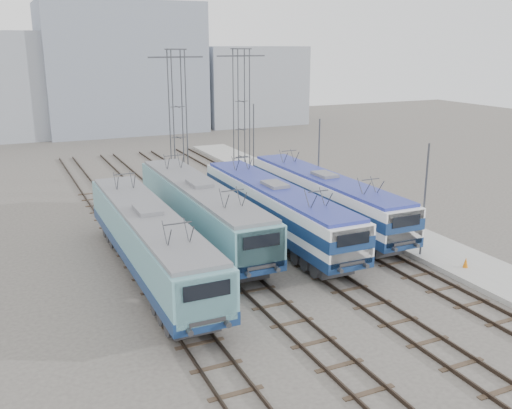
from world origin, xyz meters
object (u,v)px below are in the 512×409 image
object	(u,v)px
locomotive_center_left	(201,208)
safety_cone	(466,262)
locomotive_center_right	(276,207)
catenary_tower_east	(241,111)
mast_front	(424,203)
mast_mid	(319,164)
mast_rear	(254,141)
locomotive_far_left	(150,239)
locomotive_far_right	(325,195)
catenary_tower_west	(178,117)

from	to	relation	value
locomotive_center_left	safety_cone	bearing A→B (deg)	-43.29
locomotive_center_right	safety_cone	size ratio (longest dim) A/B	30.04
catenary_tower_east	mast_front	xyz separation A→B (m)	(2.10, -22.00, -3.14)
locomotive_center_left	mast_mid	world-z (taller)	mast_mid
mast_rear	locomotive_center_left	bearing A→B (deg)	-124.70
locomotive_far_left	mast_mid	world-z (taller)	mast_mid
locomotive_far_left	mast_rear	bearing A→B (deg)	52.63
mast_mid	mast_rear	world-z (taller)	same
catenary_tower_east	safety_cone	world-z (taller)	catenary_tower_east
locomotive_center_right	mast_mid	bearing A→B (deg)	40.25
locomotive_center_left	mast_mid	xyz separation A→B (m)	(10.85, 3.67, 1.20)
locomotive_far_right	safety_cone	bearing A→B (deg)	-75.55
locomotive_center_right	safety_cone	world-z (taller)	locomotive_center_right
locomotive_far_left	locomotive_far_right	world-z (taller)	locomotive_far_left
mast_rear	safety_cone	distance (m)	26.91
locomotive_far_right	safety_cone	size ratio (longest dim) A/B	29.67
locomotive_center_right	mast_rear	distance (m)	18.54
locomotive_center_right	catenary_tower_west	bearing A→B (deg)	99.55
locomotive_far_left	mast_front	distance (m)	15.88
catenary_tower_east	safety_cone	xyz separation A→B (m)	(2.99, -24.73, -6.05)
catenary_tower_west	safety_cone	size ratio (longest dim) A/B	20.22
mast_front	mast_rear	world-z (taller)	same
catenary_tower_west	mast_front	world-z (taller)	catenary_tower_west
locomotive_far_left	safety_cone	xyz separation A→B (m)	(16.24, -6.63, -1.69)
locomotive_center_left	locomotive_center_right	world-z (taller)	locomotive_center_left
locomotive_far_right	catenary_tower_west	size ratio (longest dim) A/B	1.47
locomotive_center_right	catenary_tower_east	size ratio (longest dim) A/B	1.49
locomotive_far_left	locomotive_center_left	distance (m)	6.31
locomotive_far_right	locomotive_center_right	bearing A→B (deg)	-164.10
locomotive_far_right	mast_front	distance (m)	8.22
locomotive_far_left	mast_rear	distance (m)	25.32
locomotive_center_right	catenary_tower_west	distance (m)	14.25
mast_mid	safety_cone	bearing A→B (deg)	-86.53
catenary_tower_east	mast_front	distance (m)	22.32
mast_front	safety_cone	xyz separation A→B (m)	(0.89, -2.73, -2.90)
locomotive_far_right	catenary_tower_west	world-z (taller)	catenary_tower_west
locomotive_far_left	catenary_tower_east	xyz separation A→B (m)	(13.25, 18.10, 4.35)
locomotive_center_left	locomotive_center_right	size ratio (longest dim) A/B	1.04
locomotive_far_left	mast_front	world-z (taller)	mast_front
locomotive_far_left	locomotive_far_right	bearing A→B (deg)	16.54
mast_rear	safety_cone	xyz separation A→B (m)	(0.89, -26.73, -2.90)
locomotive_center_left	safety_cone	size ratio (longest dim) A/B	31.15
locomotive_center_right	locomotive_far_right	distance (m)	4.68
locomotive_center_right	mast_front	distance (m)	9.26
locomotive_far_left	mast_mid	xyz separation A→B (m)	(15.35, 8.10, 1.21)
locomotive_far_left	catenary_tower_east	distance (m)	22.85
locomotive_center_right	mast_mid	world-z (taller)	mast_mid
locomotive_center_left	mast_front	size ratio (longest dim) A/B	2.64
catenary_tower_east	safety_cone	size ratio (longest dim) A/B	20.22
locomotive_center_right	catenary_tower_west	world-z (taller)	catenary_tower_west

